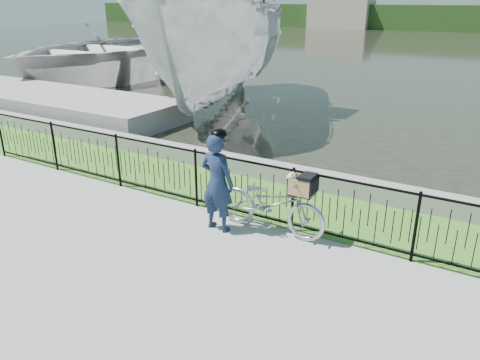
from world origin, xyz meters
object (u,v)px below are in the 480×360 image
Objects in this scene: cyclist at (217,181)px; boat_near at (219,44)px; boat_far at (115,51)px; dock at (52,102)px; bicycle_rig at (271,203)px.

boat_near is (-5.17, 8.02, 1.38)m from cyclist.
boat_near is at bearing 122.81° from cyclist.
dock is at bearing -61.74° from boat_far.
bicycle_rig is 18.18m from boat_far.
dock is at bearing 155.55° from cyclist.
cyclist is 0.15× the size of boat_near.
boat_far is (-13.60, 11.42, 0.41)m from cyclist.
boat_far is (-3.72, 6.93, 0.94)m from dock.
bicycle_rig is at bearing -51.81° from boat_near.
dock is 7.92m from boat_far.
cyclist is at bearing -57.19° from boat_near.
boat_far is at bearing 118.26° from dock.
bicycle_rig is 0.16× the size of boat_far.
cyclist is 0.14× the size of boat_far.
bicycle_rig is at bearing -37.40° from boat_far.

